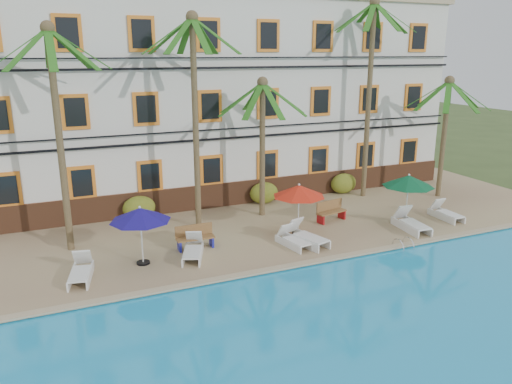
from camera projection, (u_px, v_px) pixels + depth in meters
name	position (u px, v px, depth m)	size (l,w,h in m)	color
ground	(307.00, 259.00, 19.28)	(100.00, 100.00, 0.00)	#384C23
pool_deck	(256.00, 218.00, 23.66)	(30.00, 12.00, 0.25)	tan
swimming_pool	(437.00, 353.00, 13.07)	(26.00, 12.00, 0.20)	#1C9AD5
pool_coping	(319.00, 261.00, 18.41)	(30.00, 0.35, 0.06)	tan
hotel_building	(219.00, 97.00, 26.64)	(25.40, 6.44, 10.22)	silver
palm_a	(56.00, 110.00, 18.08)	(4.13, 4.13, 8.52)	brown
palm_b	(195.00, 96.00, 20.53)	(4.13, 4.13, 9.04)	brown
palm_c	(262.00, 127.00, 22.55)	(4.13, 4.13, 6.41)	brown
palm_d	(370.00, 76.00, 25.12)	(4.13, 4.13, 10.03)	brown
palm_e	(446.00, 119.00, 25.66)	(4.13, 4.13, 6.31)	brown
shrub_left	(139.00, 208.00, 22.92)	(1.50, 0.90, 1.10)	#1A5117
shrub_mid	(264.00, 193.00, 25.33)	(1.50, 0.90, 1.10)	#1A5117
shrub_right	(344.00, 183.00, 27.15)	(1.50, 0.90, 1.10)	#1A5117
umbrella_blue	(140.00, 215.00, 17.71)	(2.20, 2.20, 2.21)	black
umbrella_red	(299.00, 191.00, 20.69)	(2.21, 2.21, 2.22)	black
umbrella_green	(409.00, 181.00, 22.00)	(2.29, 2.29, 2.30)	black
lounger_a	(81.00, 271.00, 16.92)	(1.04, 1.95, 0.87)	white
lounger_b	(193.00, 250.00, 18.72)	(1.31, 1.99, 0.88)	white
lounger_c	(293.00, 240.00, 19.81)	(0.89, 1.78, 0.80)	white
lounger_d	(305.00, 236.00, 20.03)	(1.27, 2.16, 0.96)	white
lounger_e	(411.00, 223.00, 21.60)	(0.94, 2.12, 0.97)	white
lounger_f	(446.00, 213.00, 23.06)	(0.69, 1.82, 0.85)	white
bench_left	(195.00, 236.00, 19.58)	(1.51, 0.51, 0.93)	olive
bench_right	(330.00, 211.00, 22.74)	(1.56, 0.76, 0.93)	olive
pool_ladder	(403.00, 247.00, 19.77)	(0.54, 0.74, 0.74)	silver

